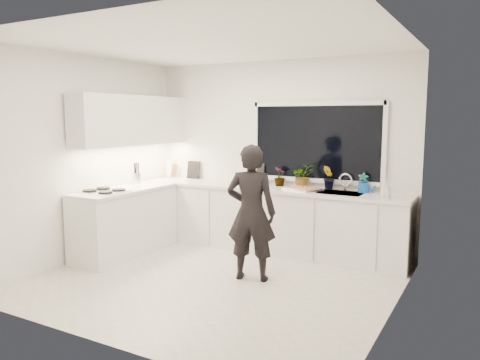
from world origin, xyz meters
The scene contains 25 objects.
floor centered at (0.00, 0.00, -0.01)m, with size 4.00×3.50×0.02m, color beige.
wall_back centered at (0.00, 1.76, 1.35)m, with size 4.00×0.02×2.70m, color white.
wall_left centered at (-2.01, 0.00, 1.35)m, with size 0.02×3.50×2.70m, color white.
wall_right centered at (2.01, 0.00, 1.35)m, with size 0.02×3.50×2.70m, color white.
ceiling centered at (0.00, 0.00, 2.71)m, with size 4.00×3.50×0.02m, color white.
window centered at (0.60, 1.73, 1.55)m, with size 1.80×0.02×1.00m, color black.
base_cabinets_back centered at (0.00, 1.45, 0.44)m, with size 3.92×0.58×0.88m, color white.
base_cabinets_left centered at (-1.67, 0.35, 0.44)m, with size 0.58×1.60×0.88m, color white.
countertop_back centered at (0.00, 1.44, 0.90)m, with size 3.94×0.62×0.04m, color silver.
countertop_left centered at (-1.67, 0.35, 0.90)m, with size 0.62×1.60×0.04m, color silver.
upper_cabinets centered at (-1.79, 0.70, 1.85)m, with size 0.34×2.10×0.70m, color white.
sink centered at (1.05, 1.45, 0.87)m, with size 0.58×0.42×0.14m, color silver.
faucet centered at (1.05, 1.65, 1.03)m, with size 0.03×0.03×0.22m, color silver.
stovetop centered at (-1.69, 0.00, 0.94)m, with size 0.56×0.48×0.03m, color black.
person centered at (0.35, 0.27, 0.80)m, with size 0.58×0.38×1.59m, color black.
pizza_tray centered at (0.53, 1.42, 0.94)m, with size 0.47×0.34×0.03m, color silver.
pizza centered at (0.53, 1.42, 0.95)m, with size 0.43×0.30×0.01m, color #A93816.
watering_can centered at (1.30, 1.61, 0.98)m, with size 0.14×0.14×0.13m, color blue.
paper_towel_roll centered at (-1.80, 1.55, 1.05)m, with size 0.11×0.11×0.26m, color white.
knife_block centered at (-1.80, 1.59, 1.03)m, with size 0.13×0.10×0.22m, color olive.
utensil_crock centered at (-1.84, 0.80, 1.00)m, with size 0.13×0.13×0.16m, color silver.
picture_frame_large centered at (-1.44, 1.69, 1.06)m, with size 0.22×0.02×0.28m, color black.
picture_frame_small centered at (-0.30, 1.69, 1.07)m, with size 0.25×0.02×0.30m, color black.
herb_plants centered at (0.54, 1.61, 1.08)m, with size 1.37×0.39×0.33m.
soap_bottles centered at (1.65, 1.30, 1.05)m, with size 0.15×0.15×0.29m.
Camera 1 is at (2.82, -4.44, 1.90)m, focal length 35.00 mm.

